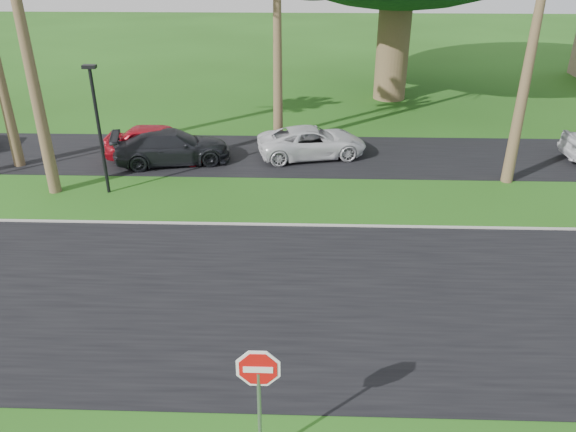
% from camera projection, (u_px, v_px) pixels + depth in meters
% --- Properties ---
extents(ground, '(120.00, 120.00, 0.00)m').
position_uv_depth(ground, '(249.00, 348.00, 12.97)').
color(ground, '#1E4711').
rests_on(ground, ground).
extents(road, '(120.00, 8.00, 0.02)m').
position_uv_depth(road, '(256.00, 297.00, 14.74)').
color(road, black).
rests_on(road, ground).
extents(parking_strip, '(120.00, 5.00, 0.02)m').
position_uv_depth(parking_strip, '(277.00, 155.00, 24.10)').
color(parking_strip, black).
rests_on(parking_strip, ground).
extents(curb, '(120.00, 0.12, 0.06)m').
position_uv_depth(curb, '(267.00, 225.00, 18.34)').
color(curb, gray).
rests_on(curb, ground).
extents(stop_sign_near, '(1.05, 0.07, 2.62)m').
position_uv_depth(stop_sign_near, '(259.00, 383.00, 9.48)').
color(stop_sign_near, gray).
rests_on(stop_sign_near, ground).
extents(streetlight_right, '(0.45, 0.25, 4.64)m').
position_uv_depth(streetlight_right, '(98.00, 123.00, 19.51)').
color(streetlight_right, black).
rests_on(streetlight_right, ground).
extents(car_red, '(4.43, 1.83, 1.50)m').
position_uv_depth(car_red, '(160.00, 143.00, 23.28)').
color(car_red, '#A30D19').
rests_on(car_red, ground).
extents(car_dark, '(5.03, 2.93, 1.37)m').
position_uv_depth(car_dark, '(172.00, 147.00, 23.03)').
color(car_dark, black).
rests_on(car_dark, ground).
extents(car_minivan, '(4.92, 3.07, 1.27)m').
position_uv_depth(car_minivan, '(312.00, 142.00, 23.69)').
color(car_minivan, silver).
rests_on(car_minivan, ground).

